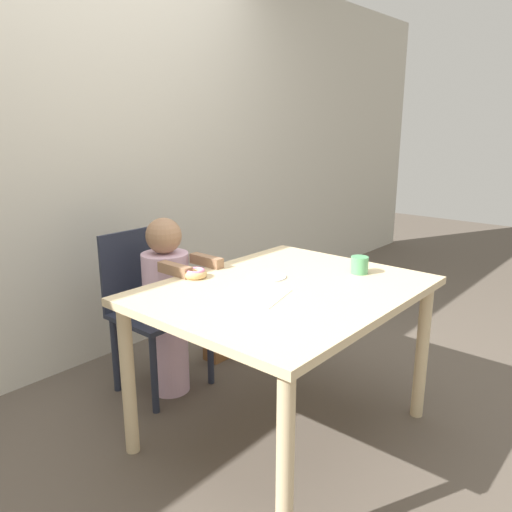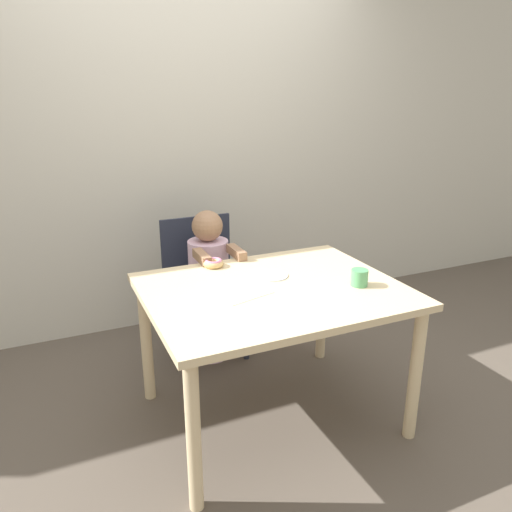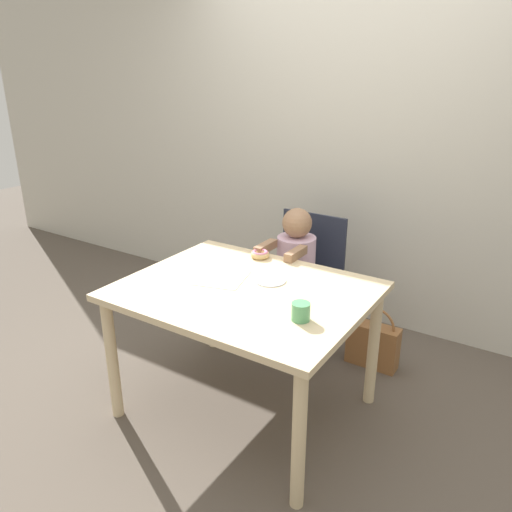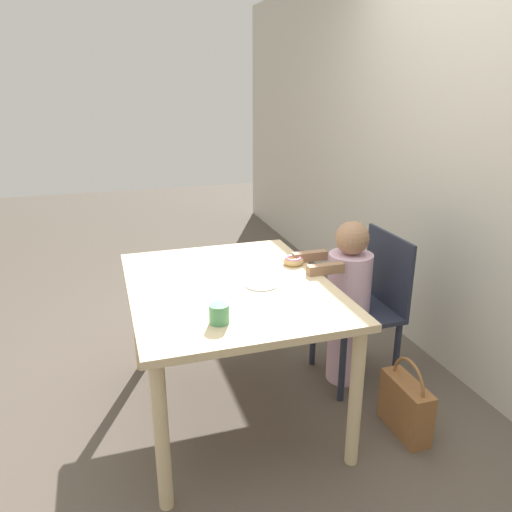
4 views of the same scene
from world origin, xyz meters
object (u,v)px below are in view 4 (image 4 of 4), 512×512
Objects in this scene: handbag at (406,405)px; cup at (219,314)px; chair at (366,304)px; donut at (293,260)px; child_figure at (347,303)px.

handbag is 1.11m from cup.
donut is (-0.07, -0.42, 0.28)m from chair.
chair is 7.84× the size of donut.
handbag is (0.52, 0.07, -0.34)m from child_figure.
handbag is at bearing -4.91° from chair.
handbag is (0.52, -0.04, -0.31)m from chair.
child_figure is at bearing 76.36° from donut.
donut is 0.78m from cup.
chair reaches higher than donut.
cup is (0.48, -0.97, 0.30)m from chair.
chair is 1.12m from cup.
donut is (-0.07, -0.30, 0.26)m from child_figure.
child_figure is 2.38× the size of handbag.
child_figure is 0.62m from handbag.
cup is at bearing -44.39° from donut.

